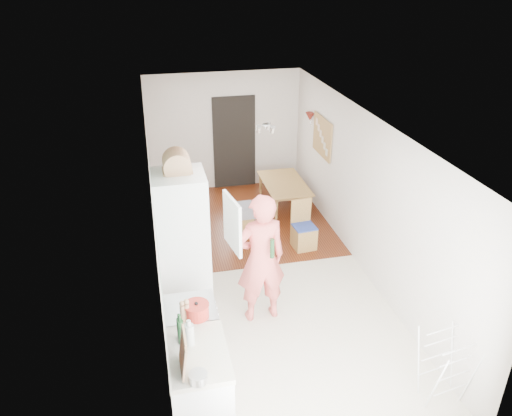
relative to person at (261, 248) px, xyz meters
name	(u,v)px	position (x,y,z in m)	size (l,w,h in m)	color
room_shell	(264,203)	(0.28, 1.01, 0.15)	(3.20, 7.00, 2.50)	beige
floor	(263,274)	(0.28, 1.01, -1.10)	(3.20, 7.00, 0.01)	beige
wood_floor_overlay	(241,220)	(0.28, 2.86, -1.10)	(3.20, 3.30, 0.01)	#5F2B11
sage_wall_panel	(158,249)	(-1.31, -0.99, 0.75)	(0.02, 3.00, 1.30)	gray
tile_splashback	(167,338)	(-1.31, -1.54, 0.05)	(0.02, 1.90, 0.50)	black
doorway_recess	(234,143)	(0.48, 4.49, -0.10)	(0.90, 0.04, 2.00)	black
base_cabinet	(200,387)	(-1.02, -1.54, -0.67)	(0.60, 0.90, 0.86)	white
worktop	(198,354)	(-1.02, -1.54, -0.21)	(0.62, 0.92, 0.06)	#EEE5C9
range_cooker	(192,339)	(-1.02, -0.79, -0.66)	(0.60, 0.60, 0.88)	white
cooker_top	(190,308)	(-1.02, -0.79, -0.20)	(0.60, 0.60, 0.04)	silver
fridge_housing	(183,250)	(-0.99, 0.23, -0.03)	(0.66, 0.66, 2.15)	white
fridge_door	(232,224)	(-0.38, -0.07, 0.45)	(0.56, 0.04, 0.70)	white
fridge_interior	(205,215)	(-0.68, 0.23, 0.45)	(0.02, 0.52, 0.66)	white
pinboard	(323,137)	(1.86, 2.91, 0.45)	(0.03, 0.90, 0.70)	tan
pinboard_frame	(322,137)	(1.84, 2.91, 0.45)	(0.01, 0.94, 0.74)	#AD8346
wall_sconce	(310,117)	(1.82, 3.56, 0.65)	(0.18, 0.18, 0.16)	maroon
person	(261,248)	(0.00, 0.00, 0.00)	(0.81, 0.53, 2.21)	#E7615C
dining_table	(285,196)	(1.29, 3.30, -0.89)	(1.24, 0.69, 0.44)	#AD8346
dining_chair	(304,226)	(1.15, 1.63, -0.68)	(0.36, 0.36, 0.86)	#AD8346
stool	(243,226)	(0.21, 2.27, -0.89)	(0.32, 0.32, 0.42)	#AD8346
grey_drape	(243,210)	(0.21, 2.28, -0.59)	(0.40, 0.40, 0.18)	gray
drying_rack	(445,368)	(1.66, -1.87, -0.67)	(0.44, 0.40, 0.86)	white
bread_bin	(177,164)	(-0.99, 0.32, 1.14)	(0.36, 0.34, 0.19)	tan
red_casserole	(197,310)	(-0.96, -0.98, -0.10)	(0.28, 0.28, 0.17)	red
steel_pan	(198,377)	(-1.06, -1.93, -0.14)	(0.18, 0.18, 0.09)	silver
held_bottle	(272,248)	(0.11, -0.16, 0.07)	(0.06, 0.06, 0.27)	#1C4320
bottle_a	(181,332)	(-1.17, -1.37, -0.04)	(0.07, 0.07, 0.29)	#1C4320
bottle_b	(180,329)	(-1.17, -1.30, -0.06)	(0.06, 0.06, 0.25)	#1C4320
bottle_c	(189,335)	(-1.08, -1.41, -0.06)	(0.10, 0.10, 0.24)	beige
pepper_mill_front	(187,312)	(-1.07, -1.01, -0.08)	(0.06, 0.06, 0.21)	tan
pepper_mill_back	(183,313)	(-1.12, -1.01, -0.08)	(0.06, 0.06, 0.20)	tan
chopping_boards	(183,353)	(-1.17, -1.76, 0.02)	(0.04, 0.30, 0.41)	tan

